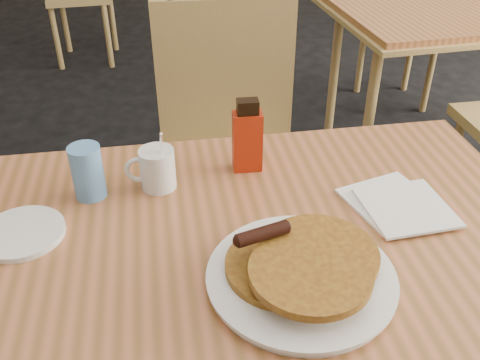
% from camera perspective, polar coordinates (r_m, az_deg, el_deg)
% --- Properties ---
extents(main_table, '(1.24, 0.88, 0.75)m').
position_cam_1_polar(main_table, '(1.04, 1.72, -7.86)').
color(main_table, '#AA603C').
rests_on(main_table, floor).
extents(neighbor_table, '(1.21, 0.90, 0.75)m').
position_cam_1_polar(neighbor_table, '(2.59, 22.79, 15.86)').
color(neighbor_table, '#AA603C').
rests_on(neighbor_table, floor).
extents(chair_main_far, '(0.44, 0.44, 0.97)m').
position_cam_1_polar(chair_main_far, '(1.70, -1.27, 5.19)').
color(chair_main_far, '#A37F4C').
rests_on(chair_main_far, floor).
extents(chair_neighbor_far, '(0.38, 0.39, 0.83)m').
position_cam_1_polar(chair_neighbor_far, '(3.27, 16.39, 16.51)').
color(chair_neighbor_far, '#A37F4C').
rests_on(chair_neighbor_far, floor).
extents(pancake_plate, '(0.32, 0.32, 0.09)m').
position_cam_1_polar(pancake_plate, '(0.91, 6.62, -9.62)').
color(pancake_plate, silver).
rests_on(pancake_plate, main_table).
extents(coffee_mug, '(0.11, 0.07, 0.14)m').
position_cam_1_polar(coffee_mug, '(1.13, -8.91, 1.27)').
color(coffee_mug, silver).
rests_on(coffee_mug, main_table).
extents(syrup_bottle, '(0.06, 0.04, 0.17)m').
position_cam_1_polar(syrup_bottle, '(1.16, 0.79, 4.52)').
color(syrup_bottle, maroon).
rests_on(syrup_bottle, main_table).
extents(napkin_stack, '(0.22, 0.23, 0.01)m').
position_cam_1_polar(napkin_stack, '(1.12, 16.55, -2.52)').
color(napkin_stack, white).
rests_on(napkin_stack, main_table).
extents(blue_tumbler, '(0.07, 0.07, 0.11)m').
position_cam_1_polar(blue_tumbler, '(1.13, -15.95, 0.84)').
color(blue_tumbler, '#5288C0').
rests_on(blue_tumbler, main_table).
extents(side_saucer, '(0.20, 0.20, 0.01)m').
position_cam_1_polar(side_saucer, '(1.09, -22.24, -5.26)').
color(side_saucer, silver).
rests_on(side_saucer, main_table).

